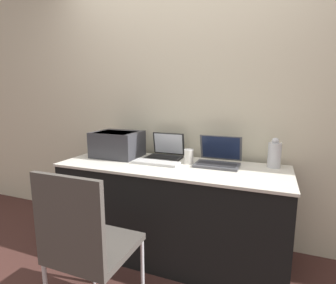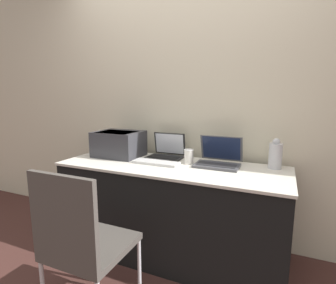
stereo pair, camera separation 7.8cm
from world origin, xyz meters
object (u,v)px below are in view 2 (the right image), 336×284
object	(u,v)px
coffee_cup	(189,157)
metal_pitcher	(275,155)
laptop_right	(218,159)
external_keyboard	(156,163)
laptop_left	(166,152)
printer	(119,143)
chair	(82,239)

from	to	relation	value
coffee_cup	metal_pitcher	world-z (taller)	metal_pitcher
laptop_right	external_keyboard	xyz separation A→B (m)	(-0.48, -0.16, -0.04)
laptop_left	coffee_cup	world-z (taller)	laptop_left
laptop_left	laptop_right	world-z (taller)	laptop_right
printer	laptop_right	distance (m)	0.92
printer	external_keyboard	size ratio (longest dim) A/B	1.06
chair	laptop_left	bearing A→B (deg)	87.36
chair	coffee_cup	bearing A→B (deg)	72.31
laptop_left	external_keyboard	size ratio (longest dim) A/B	0.78
laptop_left	laptop_right	distance (m)	0.49
laptop_left	metal_pitcher	bearing A→B (deg)	1.36
coffee_cup	external_keyboard	bearing A→B (deg)	-155.36
printer	chair	distance (m)	1.08
chair	metal_pitcher	bearing A→B (deg)	48.46
laptop_left	chair	world-z (taller)	laptop_left
printer	chair	xyz separation A→B (m)	(0.38, -0.95, -0.36)
laptop_left	coffee_cup	bearing A→B (deg)	-24.09
laptop_left	chair	xyz separation A→B (m)	(-0.05, -1.06, -0.29)
laptop_left	chair	size ratio (longest dim) A/B	0.32
external_keyboard	printer	bearing A→B (deg)	165.25
printer	laptop_right	world-z (taller)	printer
printer	chair	bearing A→B (deg)	-68.05
coffee_cup	metal_pitcher	xyz separation A→B (m)	(0.65, 0.13, 0.05)
metal_pitcher	laptop_right	bearing A→B (deg)	-168.67
laptop_right	chair	xyz separation A→B (m)	(-0.54, -0.99, -0.29)
laptop_right	coffee_cup	size ratio (longest dim) A/B	2.90
printer	laptop_left	size ratio (longest dim) A/B	1.37
printer	laptop_left	bearing A→B (deg)	14.41
laptop_left	external_keyboard	bearing A→B (deg)	-88.31
external_keyboard	chair	distance (m)	0.87
metal_pitcher	chair	bearing A→B (deg)	-131.54
laptop_left	external_keyboard	distance (m)	0.23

